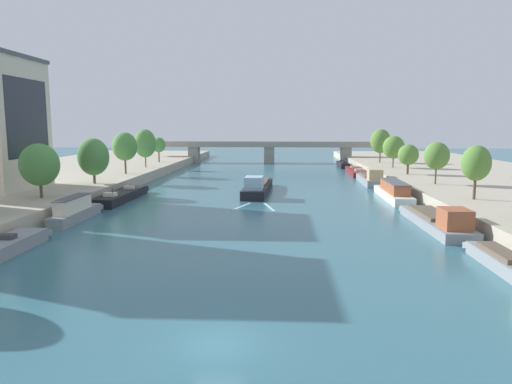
{
  "coord_description": "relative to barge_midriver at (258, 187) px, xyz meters",
  "views": [
    {
      "loc": [
        2.92,
        -21.02,
        10.31
      ],
      "look_at": [
        0.0,
        36.96,
        2.12
      ],
      "focal_mm": 33.04,
      "sensor_mm": 36.0,
      "label": 1
    }
  ],
  "objects": [
    {
      "name": "moored_boat_left_second",
      "position": [
        -18.61,
        -7.85,
        -0.34
      ],
      "size": [
        3.15,
        15.88,
        2.3
      ],
      "color": "black",
      "rests_on": "ground"
    },
    {
      "name": "tree_left_far",
      "position": [
        -24.15,
        -3.66,
        4.78
      ],
      "size": [
        4.55,
        4.55,
        6.71
      ],
      "color": "brown",
      "rests_on": "quay_left"
    },
    {
      "name": "moored_boat_right_far",
      "position": [
        19.45,
        -5.24,
        0.12
      ],
      "size": [
        3.01,
        15.5,
        2.61
      ],
      "color": "silver",
      "rests_on": "ground"
    },
    {
      "name": "ground_plane",
      "position": [
        0.44,
        -50.85,
        -0.97
      ],
      "size": [
        400.0,
        400.0,
        0.0
      ],
      "primitive_type": "plane",
      "color": "#336675"
    },
    {
      "name": "moored_boat_right_near",
      "position": [
        19.19,
        46.79,
        -0.3
      ],
      "size": [
        2.27,
        11.57,
        2.37
      ],
      "color": "black",
      "rests_on": "ground"
    },
    {
      "name": "bridge_far",
      "position": [
        0.44,
        59.94,
        2.84
      ],
      "size": [
        66.42,
        4.4,
        5.89
      ],
      "color": "gray",
      "rests_on": "ground"
    },
    {
      "name": "tree_left_third",
      "position": [
        -25.09,
        37.81,
        4.87
      ],
      "size": [
        3.24,
        3.24,
        5.82
      ],
      "color": "brown",
      "rests_on": "quay_left"
    },
    {
      "name": "tree_left_nearest",
      "position": [
        -24.34,
        24.04,
        5.73
      ],
      "size": [
        4.45,
        4.45,
        7.8
      ],
      "color": "brown",
      "rests_on": "quay_left"
    },
    {
      "name": "moored_boat_left_downstream",
      "position": [
        -18.94,
        -22.36,
        0.16
      ],
      "size": [
        1.92,
        10.88,
        2.71
      ],
      "color": "gray",
      "rests_on": "ground"
    },
    {
      "name": "tree_left_end_of_row",
      "position": [
        -25.01,
        -17.75,
        4.77
      ],
      "size": [
        4.57,
        4.57,
        6.45
      ],
      "color": "brown",
      "rests_on": "quay_left"
    },
    {
      "name": "barge_midriver",
      "position": [
        0.0,
        0.0,
        0.0
      ],
      "size": [
        4.28,
        18.73,
        3.14
      ],
      "color": "black",
      "rests_on": "ground"
    },
    {
      "name": "quay_right",
      "position": [
        39.65,
        4.15,
        -0.07
      ],
      "size": [
        36.0,
        170.0,
        1.79
      ],
      "primitive_type": "cube",
      "color": "#B2A893",
      "rests_on": "ground"
    },
    {
      "name": "tree_right_midway",
      "position": [
        26.6,
        25.75,
        4.99
      ],
      "size": [
        4.35,
        4.35,
        6.5
      ],
      "color": "brown",
      "rests_on": "quay_right"
    },
    {
      "name": "tree_right_by_lamp",
      "position": [
        26.82,
        39.63,
        5.79
      ],
      "size": [
        4.63,
        4.63,
        7.78
      ],
      "color": "brown",
      "rests_on": "quay_right"
    },
    {
      "name": "moored_boat_right_end",
      "position": [
        19.35,
        -24.36,
        -0.14
      ],
      "size": [
        3.39,
        16.11,
        2.81
      ],
      "color": "gray",
      "rests_on": "ground"
    },
    {
      "name": "tree_right_third",
      "position": [
        26.02,
        12.39,
        4.26
      ],
      "size": [
        3.58,
        3.58,
        5.28
      ],
      "color": "brown",
      "rests_on": "quay_right"
    },
    {
      "name": "tree_left_past_mid",
      "position": [
        -24.13,
        10.58,
        5.68
      ],
      "size": [
        4.38,
        4.38,
        7.37
      ],
      "color": "brown",
      "rests_on": "quay_left"
    },
    {
      "name": "wake_behind_barge",
      "position": [
        0.27,
        -12.53,
        -0.95
      ],
      "size": [
        5.59,
        6.04,
        0.03
      ],
      "color": "#A5D1DB",
      "rests_on": "ground"
    },
    {
      "name": "tree_right_distant",
      "position": [
        26.26,
        -1.91,
        5.0
      ],
      "size": [
        3.64,
        3.64,
        6.18
      ],
      "color": "brown",
      "rests_on": "quay_right"
    },
    {
      "name": "quay_left",
      "position": [
        -38.77,
        4.15,
        -0.07
      ],
      "size": [
        36.0,
        170.0,
        1.79
      ],
      "primitive_type": "cube",
      "color": "#B2A893",
      "rests_on": "ground"
    },
    {
      "name": "tree_right_second",
      "position": [
        26.05,
        -16.4,
        5.05
      ],
      "size": [
        3.3,
        3.3,
        6.31
      ],
      "color": "brown",
      "rests_on": "quay_right"
    },
    {
      "name": "moored_boat_right_midway",
      "position": [
        19.5,
        -39.12,
        -0.12
      ],
      "size": [
        2.01,
        11.23,
        2.92
      ],
      "color": "gray",
      "rests_on": "ground"
    },
    {
      "name": "moored_boat_right_lone",
      "position": [
        19.61,
        12.6,
        -0.05
      ],
      "size": [
        3.5,
        15.03,
        3.01
      ],
      "color": "gray",
      "rests_on": "ground"
    },
    {
      "name": "moored_boat_right_downstream",
      "position": [
        19.82,
        29.86,
        -0.41
      ],
      "size": [
        3.71,
        17.03,
        2.18
      ],
      "color": "maroon",
      "rests_on": "ground"
    }
  ]
}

